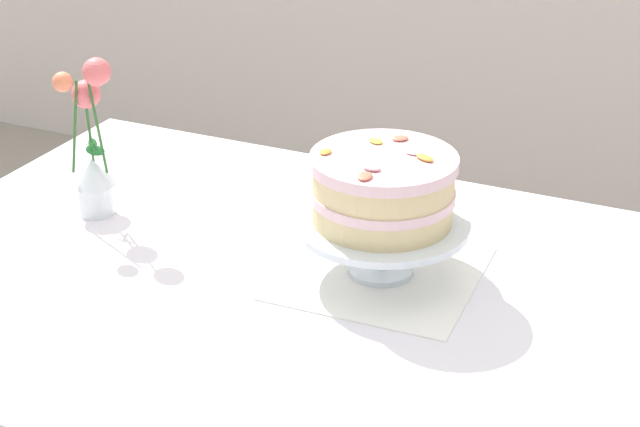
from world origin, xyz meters
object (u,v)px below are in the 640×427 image
object	(u,v)px
layer_cake	(383,188)
flower_vase	(92,150)
cake_stand	(382,229)
dining_table	(276,333)

from	to	relation	value
layer_cake	flower_vase	xyz separation A→B (m)	(-0.57, -0.01, -0.03)
cake_stand	dining_table	bearing A→B (deg)	-142.36
dining_table	flower_vase	world-z (taller)	flower_vase
dining_table	layer_cake	world-z (taller)	layer_cake
dining_table	flower_vase	size ratio (longest dim) A/B	4.54
flower_vase	cake_stand	bearing A→B (deg)	0.77
layer_cake	flower_vase	bearing A→B (deg)	-179.24
cake_stand	layer_cake	xyz separation A→B (m)	(0.00, -0.00, 0.07)
dining_table	layer_cake	size ratio (longest dim) A/B	5.87
dining_table	layer_cake	bearing A→B (deg)	37.62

